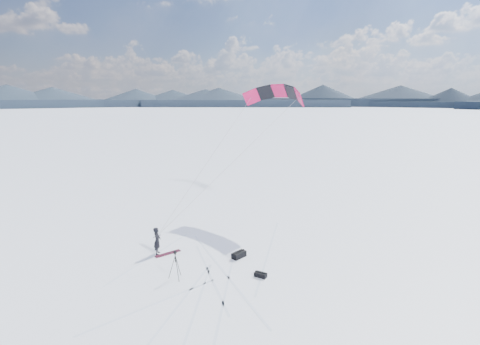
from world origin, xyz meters
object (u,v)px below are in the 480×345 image
snowboard (168,254)px  gear_bag_b (261,275)px  snowkiter (158,254)px  gear_bag_a (239,255)px  tripod (175,261)px

snowboard → gear_bag_b: size_ratio=2.26×
snowkiter → gear_bag_a: bearing=-97.9°
tripod → gear_bag_b: tripod is taller
tripod → gear_bag_b: bearing=-60.1°
gear_bag_b → gear_bag_a: bearing=145.3°
gear_bag_a → snowboard: bearing=127.7°
snowkiter → gear_bag_a: snowkiter is taller
snowkiter → gear_bag_b: 6.71m
tripod → snowboard: bearing=47.4°
snowkiter → snowboard: 0.62m
snowkiter → tripod: bearing=-152.9°
tripod → gear_bag_b: 4.55m
gear_bag_a → snowkiter: bearing=128.2°
snowboard → gear_bag_a: bearing=-43.1°
snowboard → tripod: 3.23m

